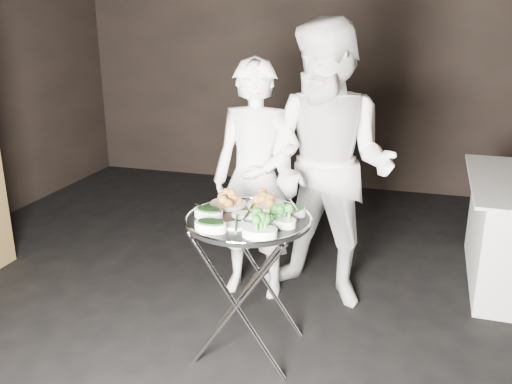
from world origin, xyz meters
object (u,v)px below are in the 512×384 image
(tray_stand, at_px, (249,279))
(serving_tray, at_px, (248,219))
(waiter_right, at_px, (328,168))
(waiter_left, at_px, (256,181))

(tray_stand, xyz_separation_m, serving_tray, (0.00, 0.00, 0.37))
(waiter_right, bearing_deg, serving_tray, -96.84)
(waiter_left, distance_m, waiter_right, 0.51)
(tray_stand, height_order, waiter_right, waiter_right)
(serving_tray, relative_size, waiter_left, 0.43)
(tray_stand, distance_m, waiter_right, 0.96)
(waiter_left, height_order, waiter_right, waiter_right)
(tray_stand, distance_m, waiter_left, 0.84)
(serving_tray, distance_m, waiter_right, 0.83)
(tray_stand, xyz_separation_m, waiter_left, (-0.18, 0.73, 0.37))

